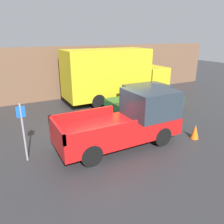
{
  "coord_description": "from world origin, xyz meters",
  "views": [
    {
      "loc": [
        -3.73,
        -7.96,
        4.41
      ],
      "look_at": [
        0.66,
        0.25,
        1.11
      ],
      "focal_mm": 35.0,
      "sensor_mm": 36.0,
      "label": 1
    }
  ],
  "objects_px": {
    "car": "(146,99)",
    "delivery_truck": "(113,74)",
    "traffic_cone": "(195,131)",
    "pickup_truck": "(129,120)",
    "parking_sign": "(23,129)"
  },
  "relations": [
    {
      "from": "car",
      "to": "delivery_truck",
      "type": "distance_m",
      "value": 3.34
    },
    {
      "from": "traffic_cone",
      "to": "pickup_truck",
      "type": "bearing_deg",
      "value": 158.42
    },
    {
      "from": "delivery_truck",
      "to": "traffic_cone",
      "type": "height_order",
      "value": "delivery_truck"
    },
    {
      "from": "car",
      "to": "delivery_truck",
      "type": "height_order",
      "value": "delivery_truck"
    },
    {
      "from": "car",
      "to": "traffic_cone",
      "type": "relative_size",
      "value": 6.74
    },
    {
      "from": "pickup_truck",
      "to": "delivery_truck",
      "type": "height_order",
      "value": "delivery_truck"
    },
    {
      "from": "delivery_truck",
      "to": "parking_sign",
      "type": "relative_size",
      "value": 3.37
    },
    {
      "from": "pickup_truck",
      "to": "traffic_cone",
      "type": "xyz_separation_m",
      "value": [
        2.81,
        -1.11,
        -0.7
      ]
    },
    {
      "from": "car",
      "to": "traffic_cone",
      "type": "bearing_deg",
      "value": -91.82
    },
    {
      "from": "car",
      "to": "pickup_truck",
      "type": "bearing_deg",
      "value": -136.52
    },
    {
      "from": "car",
      "to": "traffic_cone",
      "type": "xyz_separation_m",
      "value": [
        -0.12,
        -3.9,
        -0.5
      ]
    },
    {
      "from": "pickup_truck",
      "to": "parking_sign",
      "type": "height_order",
      "value": "parking_sign"
    },
    {
      "from": "delivery_truck",
      "to": "parking_sign",
      "type": "height_order",
      "value": "delivery_truck"
    },
    {
      "from": "pickup_truck",
      "to": "car",
      "type": "relative_size",
      "value": 1.17
    },
    {
      "from": "delivery_truck",
      "to": "car",
      "type": "bearing_deg",
      "value": -81.3
    }
  ]
}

